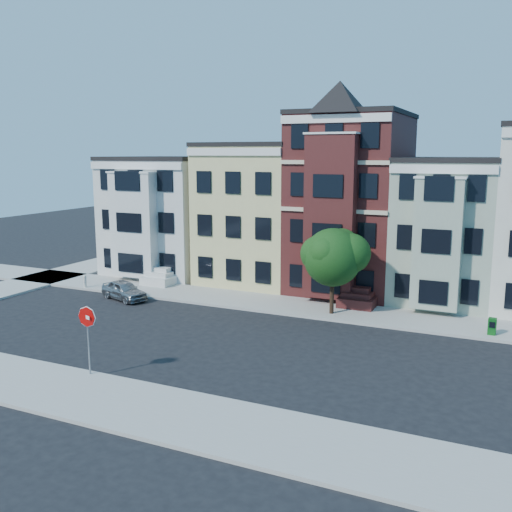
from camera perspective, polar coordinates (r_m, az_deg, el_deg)
The scene contains 12 objects.
ground at distance 28.37m, azimuth 1.27°, elevation -9.45°, with size 120.00×120.00×0.00m, color black.
far_sidewalk at distance 35.49m, azimuth 6.45°, elevation -5.32°, with size 60.00×4.00×0.15m, color #9E9B93.
near_sidewalk at distance 21.80m, azimuth -7.47°, elevation -15.63°, with size 60.00×4.00×0.15m, color #9E9B93.
house_white at distance 46.94m, azimuth -8.51°, elevation 3.95°, with size 8.00×9.00×9.00m, color silver.
house_yellow at distance 43.04m, azimuth 0.45°, elevation 4.17°, with size 7.00×9.00×10.00m, color #DACE87.
house_brown at distance 40.58m, azimuth 9.53°, elevation 5.07°, with size 7.00×9.00×12.00m, color #421715.
house_green at distance 39.55m, azimuth 18.59°, elevation 2.36°, with size 6.00×9.00×9.00m, color #96A38D.
street_tree at distance 33.73m, azimuth 7.68°, elevation -0.53°, with size 5.43×5.43×6.31m, color #1D5317, non-canonical shape.
parked_car at distance 38.71m, azimuth -13.05°, elevation -3.35°, with size 1.50×3.73×1.27m, color #919397.
newspaper_box at distance 32.60m, azimuth 22.54°, elevation -6.52°, with size 0.40×0.36×0.89m, color #0C5316.
fire_hydrant at distance 42.35m, azimuth -16.73°, elevation -2.54°, with size 0.25×0.25×0.71m, color beige.
stop_sign at distance 25.63m, azimuth -16.43°, elevation -7.68°, with size 0.94×0.13×3.41m, color #A80604, non-canonical shape.
Camera 1 is at (10.62, -24.51, 9.56)m, focal length 40.00 mm.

